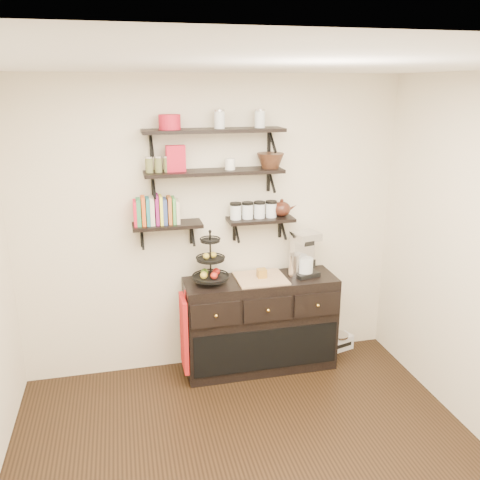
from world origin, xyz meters
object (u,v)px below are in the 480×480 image
fruit_stand (211,266)px  coffee_maker (304,254)px  sideboard (260,323)px  radio (339,342)px

fruit_stand → coffee_maker: fruit_stand is taller
sideboard → fruit_stand: fruit_stand is taller
fruit_stand → radio: fruit_stand is taller
fruit_stand → radio: bearing=5.3°
coffee_maker → radio: size_ratio=1.38×
fruit_stand → radio: (1.34, 0.13, -0.98)m
fruit_stand → coffee_maker: 0.88m
fruit_stand → coffee_maker: size_ratio=1.14×
fruit_stand → radio: size_ratio=1.58×
sideboard → coffee_maker: bearing=3.9°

